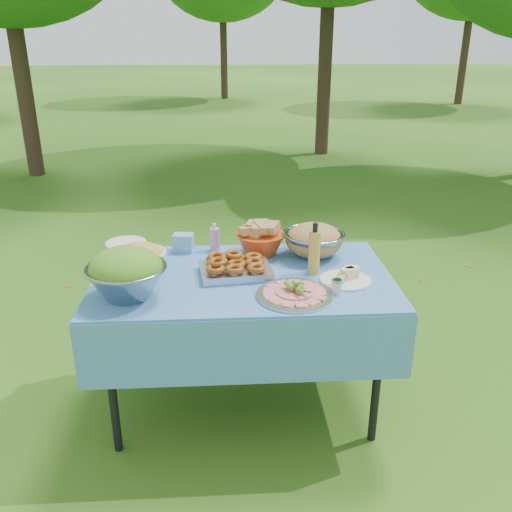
{
  "coord_description": "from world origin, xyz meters",
  "views": [
    {
      "loc": [
        -0.08,
        -2.44,
        1.85
      ],
      "look_at": [
        0.06,
        0.0,
        0.86
      ],
      "focal_mm": 38.0,
      "sensor_mm": 36.0,
      "label": 1
    }
  ],
  "objects": [
    {
      "name": "sanitizer_bottle",
      "position": [
        -0.14,
        0.36,
        0.84
      ],
      "size": [
        0.06,
        0.06,
        0.15
      ],
      "primitive_type": "cylinder",
      "rotation": [
        0.0,
        0.0,
        0.13
      ],
      "color": "pink",
      "rests_on": "picnic_table"
    },
    {
      "name": "plate_stack",
      "position": [
        -0.61,
        0.3,
        0.8
      ],
      "size": [
        0.28,
        0.28,
        0.08
      ],
      "primitive_type": "cylinder",
      "rotation": [
        0.0,
        0.0,
        -0.42
      ],
      "color": "silver",
      "rests_on": "picnic_table"
    },
    {
      "name": "bread_bowl",
      "position": [
        0.11,
        0.29,
        0.85
      ],
      "size": [
        0.33,
        0.33,
        0.18
      ],
      "primitive_type": null,
      "rotation": [
        0.0,
        0.0,
        0.29
      ],
      "color": "#D34012",
      "rests_on": "picnic_table"
    },
    {
      "name": "wipes_box",
      "position": [
        -0.31,
        0.36,
        0.81
      ],
      "size": [
        0.12,
        0.09,
        0.1
      ],
      "primitive_type": "cube",
      "rotation": [
        0.0,
        0.0,
        -0.15
      ],
      "color": "#7CAED0",
      "rests_on": "picnic_table"
    },
    {
      "name": "oil_bottle",
      "position": [
        0.35,
        0.02,
        0.89
      ],
      "size": [
        0.06,
        0.06,
        0.26
      ],
      "primitive_type": "cylinder",
      "rotation": [
        0.0,
        0.0,
        -0.03
      ],
      "color": "gold",
      "rests_on": "picnic_table"
    },
    {
      "name": "pasta_bowl_steel",
      "position": [
        0.39,
        0.25,
        0.85
      ],
      "size": [
        0.35,
        0.35,
        0.18
      ],
      "primitive_type": null,
      "rotation": [
        0.0,
        0.0,
        -0.05
      ],
      "color": "gray",
      "rests_on": "picnic_table"
    },
    {
      "name": "ground",
      "position": [
        0.0,
        0.0,
        0.0
      ],
      "size": [
        80.0,
        80.0,
        0.0
      ],
      "primitive_type": "plane",
      "color": "#103C0B",
      "rests_on": "ground"
    },
    {
      "name": "picnic_table",
      "position": [
        0.0,
        0.0,
        0.38
      ],
      "size": [
        1.46,
        0.86,
        0.76
      ],
      "primitive_type": "cube",
      "color": "#84C7FF",
      "rests_on": "ground"
    },
    {
      "name": "charcuterie_platter",
      "position": [
        0.23,
        -0.24,
        0.8
      ],
      "size": [
        0.39,
        0.39,
        0.08
      ],
      "primitive_type": "cylinder",
      "rotation": [
        0.0,
        0.0,
        -0.13
      ],
      "color": "silver",
      "rests_on": "picnic_table"
    },
    {
      "name": "salad_bowl",
      "position": [
        -0.53,
        -0.2,
        0.88
      ],
      "size": [
        0.46,
        0.46,
        0.23
      ],
      "primitive_type": null,
      "rotation": [
        0.0,
        0.0,
        -0.39
      ],
      "color": "gray",
      "rests_on": "picnic_table"
    },
    {
      "name": "pasta_bowl_white",
      "position": [
        -0.51,
        0.09,
        0.83
      ],
      "size": [
        0.32,
        0.32,
        0.15
      ],
      "primitive_type": null,
      "rotation": [
        0.0,
        0.0,
        0.29
      ],
      "color": "silver",
      "rests_on": "picnic_table"
    },
    {
      "name": "cheese_plate",
      "position": [
        0.49,
        -0.09,
        0.79
      ],
      "size": [
        0.32,
        0.32,
        0.07
      ],
      "primitive_type": "cylinder",
      "rotation": [
        0.0,
        0.0,
        0.37
      ],
      "color": "silver",
      "rests_on": "picnic_table"
    },
    {
      "name": "fried_tray",
      "position": [
        -0.04,
        0.02,
        0.8
      ],
      "size": [
        0.37,
        0.28,
        0.08
      ],
      "primitive_type": "cube",
      "rotation": [
        0.0,
        0.0,
        0.12
      ],
      "color": "#B1B1B6",
      "rests_on": "picnic_table"
    },
    {
      "name": "shaker",
      "position": [
        0.42,
        -0.22,
        0.8
      ],
      "size": [
        0.05,
        0.05,
        0.07
      ],
      "primitive_type": "cylinder",
      "rotation": [
        0.0,
        0.0,
        -0.23
      ],
      "color": "silver",
      "rests_on": "picnic_table"
    }
  ]
}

